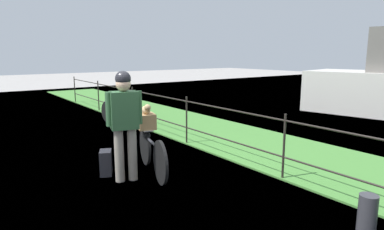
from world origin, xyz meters
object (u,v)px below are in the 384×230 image
(terrier_dog, at_px, (146,109))
(wooden_crate, at_px, (146,121))
(cyclist_person, at_px, (124,117))
(backpack_on_paving, at_px, (106,163))
(bicycle_main, at_px, (152,152))
(bicycle_parked, at_px, (119,113))
(mooring_bollard, at_px, (367,213))

(terrier_dog, bearing_deg, wooden_crate, 164.95)
(cyclist_person, xyz_separation_m, backpack_on_paving, (-0.42, -0.16, -0.80))
(bicycle_main, xyz_separation_m, bicycle_parked, (-3.74, 1.08, -0.02))
(terrier_dog, xyz_separation_m, mooring_bollard, (3.30, 0.90, -0.79))
(wooden_crate, xyz_separation_m, backpack_on_paving, (-0.04, -0.73, -0.60))
(terrier_dog, bearing_deg, mooring_bollard, 15.29)
(terrier_dog, xyz_separation_m, backpack_on_paving, (-0.06, -0.72, -0.81))
(bicycle_main, height_order, backpack_on_paving, bicycle_main)
(bicycle_parked, bearing_deg, terrier_dog, -16.28)
(wooden_crate, height_order, backpack_on_paving, wooden_crate)
(bicycle_main, height_order, bicycle_parked, bicycle_main)
(backpack_on_paving, distance_m, bicycle_parked, 3.78)
(bicycle_main, xyz_separation_m, backpack_on_paving, (-0.38, -0.64, -0.15))
(bicycle_main, distance_m, wooden_crate, 0.57)
(mooring_bollard, relative_size, bicycle_parked, 0.26)
(bicycle_main, distance_m, terrier_dog, 0.73)
(mooring_bollard, bearing_deg, terrier_dog, -164.71)
(terrier_dog, bearing_deg, cyclist_person, -57.37)
(terrier_dog, distance_m, bicycle_parked, 3.63)
(wooden_crate, relative_size, cyclist_person, 0.20)
(bicycle_main, relative_size, wooden_crate, 4.75)
(backpack_on_paving, relative_size, bicycle_parked, 0.24)
(wooden_crate, bearing_deg, bicycle_parked, 163.71)
(wooden_crate, relative_size, mooring_bollard, 0.79)
(cyclist_person, bearing_deg, backpack_on_paving, -159.47)
(wooden_crate, bearing_deg, backpack_on_paving, -93.11)
(wooden_crate, bearing_deg, bicycle_main, -15.05)
(terrier_dog, xyz_separation_m, bicycle_parked, (-3.42, 1.00, -0.67))
(wooden_crate, distance_m, cyclist_person, 0.72)
(bicycle_main, xyz_separation_m, terrier_dog, (-0.32, 0.08, 0.65))
(mooring_bollard, distance_m, bicycle_parked, 6.73)
(bicycle_main, relative_size, bicycle_parked, 0.98)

